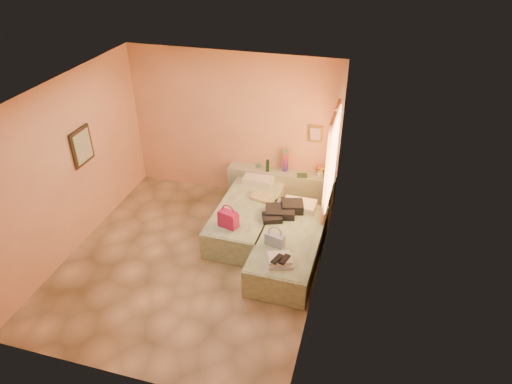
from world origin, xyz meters
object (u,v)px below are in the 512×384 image
headboard_ledge (281,186)px  water_bottle (268,166)px  bed_left (247,217)px  magenta_handbag (228,219)px  bed_right (289,248)px  blue_handbag (275,240)px  flower_vase (320,170)px  green_book (302,175)px  towel_stack (281,260)px

headboard_ledge → water_bottle: size_ratio=8.82×
bed_left → magenta_handbag: (-0.11, -0.66, 0.40)m
bed_right → blue_handbag: bearing=-121.2°
flower_vase → bed_left: bearing=-134.9°
green_book → towel_stack: bearing=-100.2°
bed_right → green_book: green_book is taller
bed_right → blue_handbag: size_ratio=6.83×
green_book → magenta_handbag: size_ratio=0.60×
bed_left → towel_stack: bearing=-54.4°
green_book → blue_handbag: blue_handbag is taller
green_book → flower_vase: bearing=6.8°
towel_stack → magenta_handbag: bearing=147.0°
headboard_ledge → towel_stack: 2.44m
bed_left → blue_handbag: 1.23m
bed_right → towel_stack: 0.73m
flower_vase → blue_handbag: size_ratio=0.84×
flower_vase → magenta_handbag: (-1.20, -1.76, -0.13)m
flower_vase → bed_right: bearing=-96.5°
magenta_handbag → flower_vase: bearing=70.6°
water_bottle → green_book: 0.67m
magenta_handbag → towel_stack: (1.01, -0.66, -0.10)m
headboard_ledge → bed_left: size_ratio=1.02×
flower_vase → magenta_handbag: flower_vase is taller
bed_left → flower_vase: flower_vase is taller
headboard_ledge → flower_vase: 0.85m
blue_handbag → water_bottle: bearing=122.3°
green_book → magenta_handbag: (-0.89, -1.65, -0.02)m
magenta_handbag → blue_handbag: bearing=-2.8°
green_book → flower_vase: 0.35m
bed_right → flower_vase: size_ratio=8.17×
headboard_ledge → towel_stack: headboard_ledge is taller
flower_vase → headboard_ledge: bearing=-175.9°
bed_left → towel_stack: size_ratio=5.71×
bed_right → towel_stack: towel_stack is taller
water_bottle → bed_left: bearing=-96.8°
flower_vase → green_book: bearing=-159.9°
green_book → blue_handbag: bearing=-105.0°
bed_right → blue_handbag: 0.47m
magenta_handbag → towel_stack: magenta_handbag is taller
bed_right → blue_handbag: (-0.17, -0.28, 0.34)m
water_bottle → bed_right: bearing=-64.6°
bed_right → water_bottle: water_bottle is taller
green_book → towel_stack: (0.13, -2.30, -0.12)m
water_bottle → green_book: (0.66, -0.01, -0.10)m
bed_right → flower_vase: bearing=84.6°
water_bottle → green_book: bearing=-0.9°
headboard_ledge → green_book: green_book is taller
bed_left → water_bottle: bearing=84.2°
bed_left → flower_vase: bearing=46.1°
bed_left → green_book: 1.33m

